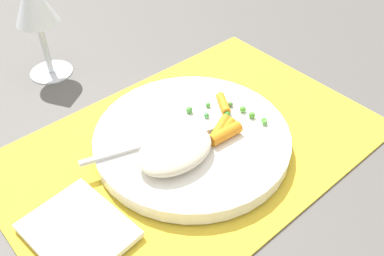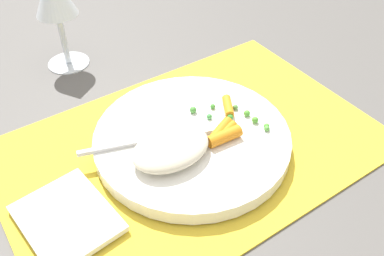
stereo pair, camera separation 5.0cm
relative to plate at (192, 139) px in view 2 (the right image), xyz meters
name	(u,v)px [view 2 (the right image)]	position (x,y,z in m)	size (l,w,h in m)	color
ground_plane	(192,147)	(0.00, 0.00, -0.02)	(2.40, 2.40, 0.00)	#565451
placemat	(192,146)	(0.00, 0.00, -0.01)	(0.51, 0.34, 0.01)	gold
plate	(192,139)	(0.00, 0.00, 0.00)	(0.26, 0.26, 0.02)	white
rice_mound	(171,148)	(-0.05, -0.02, 0.02)	(0.10, 0.07, 0.03)	beige
carrot_portion	(223,129)	(0.03, -0.02, 0.02)	(0.08, 0.08, 0.02)	orange
pea_scatter	(231,119)	(0.06, -0.01, 0.01)	(0.07, 0.10, 0.01)	green
fork	(173,136)	(-0.02, 0.01, 0.01)	(0.20, 0.08, 0.01)	silver
napkin	(67,218)	(-0.19, -0.02, -0.01)	(0.09, 0.12, 0.01)	white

